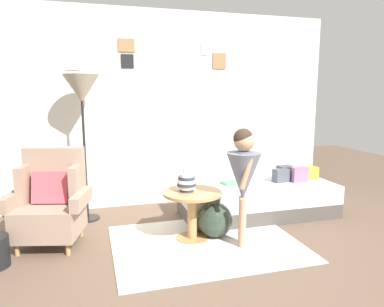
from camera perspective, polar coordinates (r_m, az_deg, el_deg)
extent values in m
plane|color=brown|center=(3.36, 2.12, -17.29)|extent=(12.00, 12.00, 0.00)
cube|color=silver|center=(4.89, -4.98, 7.03)|extent=(4.80, 0.10, 2.60)
cube|color=black|center=(4.78, -10.33, 14.37)|extent=(0.16, 0.02, 0.17)
cube|color=#A9A9A0|center=(4.78, -10.33, 14.38)|extent=(0.12, 0.01, 0.14)
cube|color=white|center=(5.02, 1.97, 16.51)|extent=(0.09, 0.02, 0.17)
cube|color=beige|center=(5.01, 1.98, 16.52)|extent=(0.07, 0.01, 0.13)
cube|color=white|center=(4.76, -18.56, 13.92)|extent=(0.18, 0.02, 0.22)
cube|color=#5F5F5E|center=(4.75, -18.56, 13.93)|extent=(0.14, 0.01, 0.17)
cube|color=olive|center=(5.07, 4.36, 14.58)|extent=(0.19, 0.02, 0.21)
cube|color=#AAAAA8|center=(5.07, 4.38, 14.59)|extent=(0.15, 0.01, 0.16)
cube|color=olive|center=(4.80, -10.50, 16.72)|extent=(0.21, 0.02, 0.17)
cube|color=gray|center=(4.80, -10.50, 16.72)|extent=(0.16, 0.01, 0.13)
cube|color=silver|center=(3.75, 2.21, -14.17)|extent=(1.87, 1.44, 0.01)
cylinder|color=tan|center=(3.85, -26.29, -13.67)|extent=(0.04, 0.04, 0.12)
cylinder|color=tan|center=(3.69, -19.28, -14.27)|extent=(0.04, 0.04, 0.12)
cylinder|color=tan|center=(4.23, -23.76, -11.39)|extent=(0.04, 0.04, 0.12)
cylinder|color=tan|center=(4.08, -17.37, -11.78)|extent=(0.04, 0.04, 0.12)
cube|color=gray|center=(3.88, -21.88, -9.86)|extent=(0.72, 0.69, 0.30)
cube|color=gray|center=(3.98, -21.14, -2.99)|extent=(0.62, 0.28, 0.55)
cube|color=gray|center=(3.97, -25.25, -4.51)|extent=(0.15, 0.32, 0.39)
cube|color=gray|center=(3.80, -18.00, -4.68)|extent=(0.15, 0.32, 0.39)
cube|color=gray|center=(3.93, -26.74, -6.63)|extent=(0.21, 0.51, 0.14)
cube|color=gray|center=(3.70, -17.36, -6.99)|extent=(0.21, 0.51, 0.14)
cube|color=#D64C56|center=(3.88, -21.68, -5.07)|extent=(0.39, 0.25, 0.33)
cube|color=#4C4742|center=(4.61, 10.50, -8.61)|extent=(1.90, 0.81, 0.18)
cube|color=silver|center=(4.55, 10.58, -6.21)|extent=(1.90, 0.81, 0.22)
cube|color=orange|center=(4.94, 18.36, -3.01)|extent=(0.21, 0.14, 0.16)
cube|color=gray|center=(4.75, 16.78, -3.23)|extent=(0.20, 0.12, 0.19)
cube|color=#474C56|center=(4.81, 14.68, -2.99)|extent=(0.21, 0.14, 0.19)
cube|color=#474C56|center=(4.68, 14.06, -3.45)|extent=(0.20, 0.14, 0.17)
cylinder|color=tan|center=(3.86, 0.04, -13.42)|extent=(0.34, 0.34, 0.02)
cylinder|color=tan|center=(3.77, 0.04, -9.99)|extent=(0.10, 0.10, 0.47)
cylinder|color=tan|center=(3.69, 0.04, -6.34)|extent=(0.61, 0.61, 0.03)
cylinder|color=#2D384C|center=(3.69, -0.88, -5.85)|extent=(0.15, 0.15, 0.03)
cylinder|color=white|center=(3.68, -0.88, -5.38)|extent=(0.18, 0.18, 0.03)
cylinder|color=#2D384C|center=(3.67, -0.88, -4.91)|extent=(0.20, 0.20, 0.03)
cylinder|color=white|center=(3.67, -0.89, -4.43)|extent=(0.20, 0.20, 0.03)
cylinder|color=#2D384C|center=(3.66, -0.89, -3.96)|extent=(0.18, 0.18, 0.03)
cylinder|color=white|center=(3.65, -0.89, -3.48)|extent=(0.15, 0.15, 0.03)
cylinder|color=white|center=(3.64, -0.89, -2.78)|extent=(0.07, 0.07, 0.06)
cylinder|color=black|center=(4.60, -16.34, -9.94)|extent=(0.28, 0.28, 0.02)
cylinder|color=black|center=(4.40, -16.84, 0.28)|extent=(0.03, 0.03, 1.63)
cone|color=#9E937F|center=(4.34, -17.32, 9.91)|extent=(0.41, 0.41, 0.32)
cylinder|color=tan|center=(3.60, 8.11, -11.06)|extent=(0.07, 0.07, 0.51)
cylinder|color=tan|center=(3.70, 8.00, -10.51)|extent=(0.07, 0.07, 0.51)
cone|color=slate|center=(3.52, 8.23, -3.75)|extent=(0.34, 0.34, 0.48)
cylinder|color=slate|center=(3.48, 8.29, -1.18)|extent=(0.17, 0.17, 0.18)
cylinder|color=tan|center=(3.38, 8.75, -3.09)|extent=(0.14, 0.09, 0.32)
cylinder|color=tan|center=(3.62, 8.43, -2.25)|extent=(0.14, 0.09, 0.32)
sphere|color=tan|center=(3.45, 8.37, 1.99)|extent=(0.20, 0.20, 0.20)
sphere|color=#38281E|center=(3.45, 8.22, 2.41)|extent=(0.19, 0.19, 0.19)
cube|color=#54A966|center=(4.49, 6.16, -4.66)|extent=(0.25, 0.21, 0.03)
sphere|color=#2D3D33|center=(3.86, 3.70, -10.56)|extent=(0.38, 0.38, 0.38)
cylinder|color=#2D3D33|center=(3.79, 3.74, -7.31)|extent=(0.11, 0.11, 0.09)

